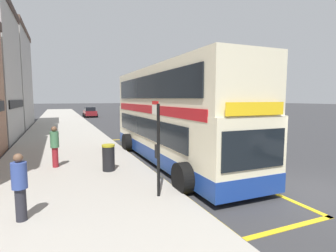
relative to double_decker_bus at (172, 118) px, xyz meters
The scene contains 11 objects.
ground_plane 26.78m from the double_decker_bus, 84.72° to the left, with size 260.00×260.00×0.00m, color #333335.
pavement_near 27.04m from the double_decker_bus, 99.70° to the left, with size 6.00×76.00×0.14m, color #A39E93.
double_decker_bus is the anchor object (origin of this frame).
bus_bay_markings 2.07m from the double_decker_bus, 111.47° to the left, with size 2.92×14.58×0.01m.
bus_stop_sign 4.80m from the double_decker_bus, 118.62° to the right, with size 0.09×0.51×2.78m.
parked_car_black_kerbside 23.79m from the double_decker_bus, 72.35° to the left, with size 2.09×4.20×1.62m.
parked_car_grey_across 37.94m from the double_decker_bus, 79.20° to the left, with size 2.09×4.20×1.62m.
parked_car_maroon_distant 32.36m from the double_decker_bus, 90.35° to the left, with size 2.09×4.20×1.62m.
pedestrian_waiting_near_sign 7.41m from the double_decker_bus, 142.41° to the right, with size 0.34×0.34×1.60m.
pedestrian_further_back 5.22m from the double_decker_bus, behind, with size 0.34×0.34×1.72m.
litter_bin 3.60m from the double_decker_bus, 162.55° to the right, with size 0.50×0.50×1.05m.
Camera 1 is at (-7.37, -5.77, 3.00)m, focal length 27.74 mm.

